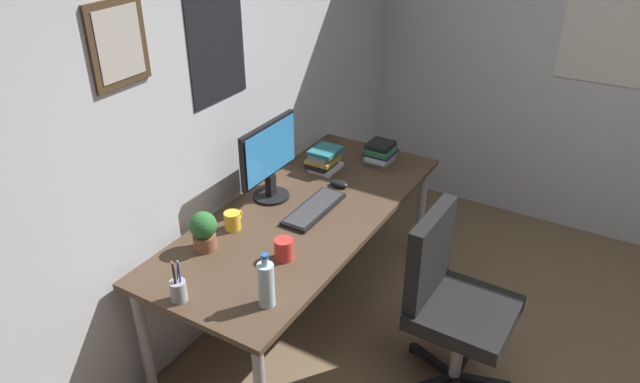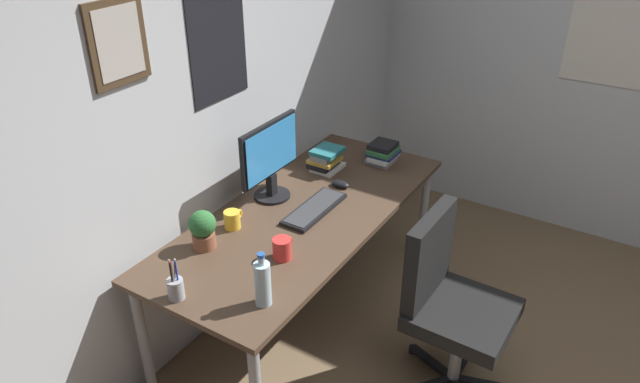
{
  "view_description": "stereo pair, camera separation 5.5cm",
  "coord_description": "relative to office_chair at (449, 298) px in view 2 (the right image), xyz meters",
  "views": [
    {
      "loc": [
        -1.93,
        0.26,
        2.34
      ],
      "look_at": [
        0.28,
        1.57,
        0.89
      ],
      "focal_mm": 32.75,
      "sensor_mm": 36.0,
      "label": 1
    },
    {
      "loc": [
        -1.9,
        0.21,
        2.34
      ],
      "look_at": [
        0.28,
        1.57,
        0.89
      ],
      "focal_mm": 32.75,
      "sensor_mm": 36.0,
      "label": 2
    }
  ],
  "objects": [
    {
      "name": "office_chair",
      "position": [
        0.0,
        0.0,
        0.0
      ],
      "size": [
        0.55,
        0.57,
        0.95
      ],
      "color": "black",
      "rests_on": "ground_plane"
    },
    {
      "name": "coffee_mug_far",
      "position": [
        -0.39,
        0.69,
        0.26
      ],
      "size": [
        0.13,
        0.09,
        0.1
      ],
      "color": "red",
      "rests_on": "desk"
    },
    {
      "name": "keyboard",
      "position": [
        0.05,
        0.79,
        0.22
      ],
      "size": [
        0.43,
        0.15,
        0.03
      ],
      "color": "black",
      "rests_on": "desk"
    },
    {
      "name": "wall_back",
      "position": [
        -0.27,
        1.31,
        0.77
      ],
      "size": [
        4.4,
        0.1,
        2.6
      ],
      "color": "silver",
      "rests_on": "ground_plane"
    },
    {
      "name": "coffee_mug_near",
      "position": [
        -0.31,
        1.05,
        0.25
      ],
      "size": [
        0.12,
        0.08,
        0.09
      ],
      "color": "yellow",
      "rests_on": "desk"
    },
    {
      "name": "book_stack_left",
      "position": [
        0.75,
        0.74,
        0.27
      ],
      "size": [
        0.2,
        0.17,
        0.13
      ],
      "color": "gray",
      "rests_on": "desk"
    },
    {
      "name": "water_bottle",
      "position": [
        -0.69,
        0.57,
        0.31
      ],
      "size": [
        0.07,
        0.07,
        0.25
      ],
      "color": "silver",
      "rests_on": "desk"
    },
    {
      "name": "book_stack_right",
      "position": [
        0.49,
        0.99,
        0.27
      ],
      "size": [
        0.19,
        0.16,
        0.13
      ],
      "color": "silver",
      "rests_on": "desk"
    },
    {
      "name": "desk",
      "position": [
        0.01,
        0.83,
        0.14
      ],
      "size": [
        1.88,
        0.79,
        0.74
      ],
      "color": "#4C3828",
      "rests_on": "ground_plane"
    },
    {
      "name": "potted_plant",
      "position": [
        -0.51,
        1.06,
        0.31
      ],
      "size": [
        0.13,
        0.13,
        0.19
      ],
      "color": "brown",
      "rests_on": "desk"
    },
    {
      "name": "pen_cup",
      "position": [
        -0.86,
        0.9,
        0.26
      ],
      "size": [
        0.07,
        0.07,
        0.2
      ],
      "color": "#9EA0A5",
      "rests_on": "desk"
    },
    {
      "name": "monitor",
      "position": [
        0.05,
        1.07,
        0.45
      ],
      "size": [
        0.46,
        0.2,
        0.43
      ],
      "color": "black",
      "rests_on": "desk"
    },
    {
      "name": "computer_mouse",
      "position": [
        0.35,
        0.81,
        0.23
      ],
      "size": [
        0.06,
        0.11,
        0.04
      ],
      "color": "black",
      "rests_on": "desk"
    }
  ]
}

